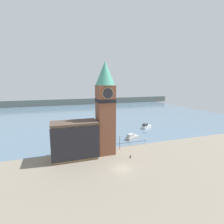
{
  "coord_description": "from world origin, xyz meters",
  "views": [
    {
      "loc": [
        -13.7,
        -32.99,
        18.85
      ],
      "look_at": [
        -0.0,
        7.17,
        11.46
      ],
      "focal_mm": 28.0,
      "sensor_mm": 36.0,
      "label": 1
    }
  ],
  "objects": [
    {
      "name": "far_shoreline",
      "position": [
        0.0,
        112.4,
        2.5
      ],
      "size": [
        180.0,
        3.0,
        5.0
      ],
      "color": "slate",
      "rests_on": "water"
    },
    {
      "name": "pier_railing",
      "position": [
        7.45,
        12.15,
        0.95
      ],
      "size": [
        10.59,
        0.08,
        1.09
      ],
      "color": "#333338",
      "rests_on": "ground_plane"
    },
    {
      "name": "boat_far",
      "position": [
        21.92,
        28.19,
        0.76
      ],
      "size": [
        4.94,
        3.76,
        2.06
      ],
      "rotation": [
        0.0,
        0.0,
        0.45
      ],
      "color": "silver",
      "rests_on": "water"
    },
    {
      "name": "boat_near",
      "position": [
        10.55,
        17.65,
        0.69
      ],
      "size": [
        5.19,
        3.62,
        1.9
      ],
      "rotation": [
        0.0,
        0.0,
        0.41
      ],
      "color": "#B7B2A8",
      "rests_on": "water"
    },
    {
      "name": "lamp_post",
      "position": [
        3.41,
        10.51,
        2.9
      ],
      "size": [
        0.32,
        0.32,
        4.18
      ],
      "color": "black",
      "rests_on": "ground_plane"
    },
    {
      "name": "water",
      "position": [
        0.0,
        72.4,
        -0.0
      ],
      "size": [
        160.0,
        120.0,
        0.0
      ],
      "color": "slate",
      "rests_on": "ground_plane"
    },
    {
      "name": "pier_building",
      "position": [
        -9.13,
        9.06,
        4.64
      ],
      "size": [
        11.28,
        5.84,
        9.24
      ],
      "color": "#A88451",
      "rests_on": "ground_plane"
    },
    {
      "name": "ground_plane",
      "position": [
        0.0,
        0.0,
        0.0
      ],
      "size": [
        160.0,
        160.0,
        0.0
      ],
      "primitive_type": "plane",
      "color": "gray"
    },
    {
      "name": "mooring_bollard_near",
      "position": [
        4.01,
        4.51,
        0.37
      ],
      "size": [
        0.29,
        0.29,
        0.68
      ],
      "color": "black",
      "rests_on": "ground_plane"
    },
    {
      "name": "clock_tower",
      "position": [
        -0.99,
        9.56,
        12.68
      ],
      "size": [
        4.95,
        4.95,
        23.88
      ],
      "color": "brown",
      "rests_on": "ground_plane"
    }
  ]
}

